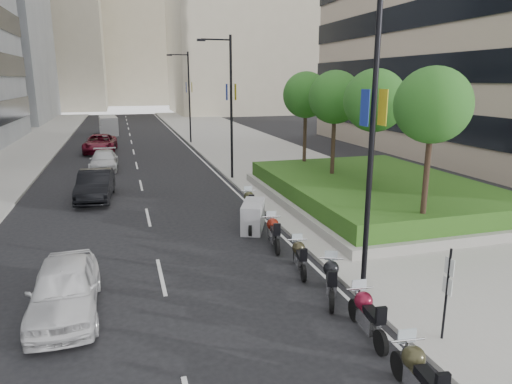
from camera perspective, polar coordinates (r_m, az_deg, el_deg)
name	(u,v)px	position (r m, az deg, el deg)	size (l,w,h in m)	color
ground	(234,331)	(12.38, -2.82, -17.01)	(160.00, 160.00, 0.00)	black
sidewalk_right	(251,149)	(42.40, -0.60, 5.36)	(10.00, 100.00, 0.15)	#9E9B93
lane_edge	(194,153)	(41.30, -7.72, 4.91)	(0.12, 100.00, 0.01)	silver
lane_centre	(134,155)	(40.85, -14.96, 4.47)	(0.12, 100.00, 0.01)	silver
building_cream_right	(245,18)	(94.31, -1.39, 20.97)	(28.00, 24.00, 36.00)	#B7AD93
building_cream_left	(37,28)	(111.94, -25.70, 18.04)	(26.00, 24.00, 34.00)	#B7AD93
building_cream_centre	(132,30)	(131.03, -15.27, 18.95)	(30.00, 24.00, 38.00)	#B7AD93
planter	(374,198)	(24.59, 14.55, -0.71)	(10.00, 14.00, 0.40)	gray
hedge	(375,187)	(24.45, 14.63, 0.65)	(9.40, 13.40, 0.80)	#1E4D16
tree_0	(433,106)	(18.07, 21.21, 10.01)	(2.80, 2.80, 6.30)	#332319
tree_1	(375,101)	(21.38, 14.64, 10.95)	(2.80, 2.80, 6.30)	#332319
tree_2	(335,98)	(24.90, 9.85, 11.54)	(2.80, 2.80, 6.30)	#332319
tree_3	(306,95)	(28.54, 6.25, 11.93)	(2.80, 2.80, 6.30)	#332319
lamp_post_0	(368,127)	(13.18, 13.78, 7.88)	(2.34, 0.45, 9.00)	black
lamp_post_1	(229,101)	(29.13, -3.42, 11.32)	(2.34, 0.45, 9.00)	black
lamp_post_2	(188,93)	(46.83, -8.54, 12.15)	(2.34, 0.45, 9.00)	black
parking_sign	(447,290)	(12.09, 22.76, -11.18)	(0.06, 0.32, 2.50)	black
motorcycle_0	(418,377)	(10.32, 19.65, -20.90)	(0.75, 2.25, 1.12)	black
motorcycle_1	(367,315)	(12.24, 13.68, -14.68)	(0.74, 2.20, 1.10)	black
motorcycle_2	(331,280)	(13.92, 9.37, -10.79)	(1.06, 2.07, 1.10)	black
motorcycle_3	(299,257)	(15.60, 5.45, -8.07)	(0.69, 2.01, 1.01)	black
motorcycle_4	(274,232)	(17.78, 2.21, -5.07)	(0.73, 2.19, 1.10)	black
motorcycle_5	(253,216)	(19.67, -0.38, -3.06)	(1.55, 2.22, 1.25)	black
motorcycle_6	(249,203)	(21.89, -0.82, -1.38)	(0.74, 2.22, 1.11)	black
car_a	(65,289)	(13.87, -22.81, -11.08)	(1.78, 4.43, 1.51)	silver
car_b	(95,185)	(26.17, -19.43, 0.80)	(1.68, 4.80, 1.58)	black
car_c	(104,161)	(34.69, -18.49, 3.75)	(1.91, 4.70, 1.37)	silver
car_d	(100,143)	(43.36, -18.90, 5.77)	(2.64, 5.72, 1.59)	#5F0B1C
delivery_van	(109,126)	(57.33, -17.95, 7.83)	(2.27, 5.13, 2.10)	#ACACAE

